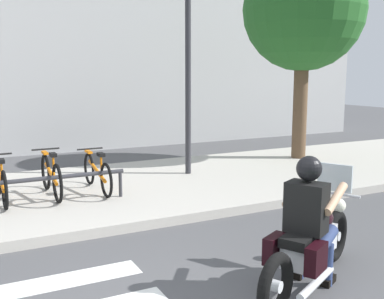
% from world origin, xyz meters
% --- Properties ---
extents(sidewalk, '(24.00, 4.40, 0.15)m').
position_xyz_m(sidewalk, '(0.00, 4.94, 0.07)').
color(sidewalk, '#B7B2A8').
rests_on(sidewalk, ground).
extents(crosswalk_stripe_4, '(2.80, 0.40, 0.01)m').
position_xyz_m(crosswalk_stripe_4, '(-1.12, 1.60, 0.00)').
color(crosswalk_stripe_4, white).
rests_on(crosswalk_stripe_4, ground).
extents(motorcycle, '(2.08, 1.16, 1.22)m').
position_xyz_m(motorcycle, '(1.76, 0.29, 0.46)').
color(motorcycle, black).
rests_on(motorcycle, ground).
extents(rider, '(0.76, 0.71, 1.44)m').
position_xyz_m(rider, '(1.69, 0.26, 0.82)').
color(rider, black).
rests_on(rider, ground).
extents(bicycle_3, '(0.48, 1.67, 0.76)m').
position_xyz_m(bicycle_3, '(-0.92, 4.73, 0.50)').
color(bicycle_3, black).
rests_on(bicycle_3, sidewalk).
extents(bicycle_4, '(0.48, 1.67, 0.80)m').
position_xyz_m(bicycle_4, '(-0.11, 4.73, 0.51)').
color(bicycle_4, black).
rests_on(bicycle_4, sidewalk).
extents(bicycle_5, '(0.48, 1.69, 0.74)m').
position_xyz_m(bicycle_5, '(0.69, 4.73, 0.49)').
color(bicycle_5, black).
rests_on(bicycle_5, sidewalk).
extents(street_lamp, '(0.28, 0.28, 4.12)m').
position_xyz_m(street_lamp, '(2.83, 5.34, 2.51)').
color(street_lamp, '#2D2D33').
rests_on(street_lamp, ground).
extents(tree_near_rack, '(2.94, 2.94, 5.24)m').
position_xyz_m(tree_near_rack, '(6.15, 5.74, 3.74)').
color(tree_near_rack, brown).
rests_on(tree_near_rack, ground).
extents(building_backdrop, '(24.00, 1.20, 7.19)m').
position_xyz_m(building_backdrop, '(0.00, 10.64, 3.59)').
color(building_backdrop, '#AFAFAF').
rests_on(building_backdrop, ground).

